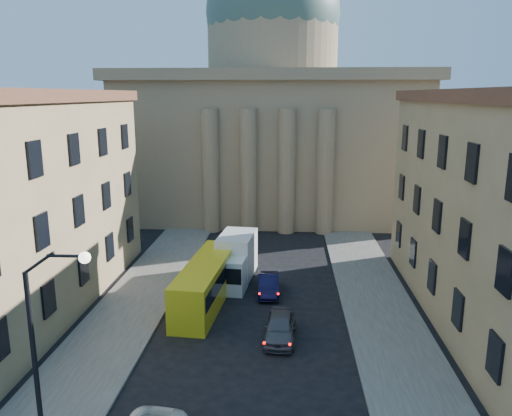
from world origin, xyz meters
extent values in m
cube|color=#53514C|center=(-8.50, 18.00, 0.07)|extent=(5.00, 60.00, 0.15)
cube|color=#53514C|center=(8.50, 18.00, 0.07)|extent=(5.00, 60.00, 0.15)
cube|color=#8A7255|center=(0.00, 56.00, 8.00)|extent=(34.00, 26.00, 16.00)
cube|color=#8A7255|center=(0.00, 56.00, 16.40)|extent=(35.50, 27.50, 1.20)
cylinder|color=#8A7255|center=(0.00, 56.00, 20.00)|extent=(16.00, 16.00, 8.00)
sphere|color=#445C4F|center=(0.00, 56.00, 24.00)|extent=(16.40, 16.40, 16.40)
cube|color=#8A7255|center=(-21.00, 54.00, 5.50)|extent=(13.00, 13.00, 11.00)
cone|color=#543424|center=(-21.00, 54.00, 13.00)|extent=(26.02, 26.02, 4.00)
cube|color=#8A7255|center=(21.00, 54.00, 5.50)|extent=(13.00, 13.00, 11.00)
cone|color=#543424|center=(21.00, 54.00, 13.00)|extent=(26.02, 26.02, 4.00)
cylinder|color=#8A7255|center=(-6.00, 42.80, 6.50)|extent=(1.80, 1.80, 13.00)
cylinder|color=#8A7255|center=(-2.00, 42.80, 6.50)|extent=(1.80, 1.80, 13.00)
cylinder|color=#8A7255|center=(2.00, 42.80, 6.50)|extent=(1.80, 1.80, 13.00)
cylinder|color=#8A7255|center=(6.00, 42.80, 6.50)|extent=(1.80, 1.80, 13.00)
cylinder|color=black|center=(-7.50, 8.00, 4.00)|extent=(0.20, 0.20, 8.00)
cylinder|color=black|center=(-6.95, 8.00, 8.35)|extent=(1.30, 0.12, 0.96)
cylinder|color=black|center=(-5.95, 8.00, 8.65)|extent=(1.30, 0.12, 0.12)
sphere|color=white|center=(-5.20, 8.00, 8.60)|extent=(0.44, 0.44, 0.44)
imported|color=#4C4C51|center=(1.77, 18.84, 0.77)|extent=(2.01, 4.58, 1.53)
imported|color=black|center=(0.80, 25.80, 0.70)|extent=(1.70, 4.34, 1.41)
cube|color=gold|center=(-3.50, 23.89, 1.50)|extent=(3.27, 10.79, 2.99)
cube|color=black|center=(-3.50, 23.89, 1.98)|extent=(3.28, 10.21, 1.06)
cylinder|color=black|center=(-4.78, 20.12, 0.48)|extent=(0.37, 0.99, 0.97)
cylinder|color=black|center=(-2.85, 19.96, 0.48)|extent=(0.37, 0.99, 0.97)
cylinder|color=black|center=(-4.15, 27.82, 0.48)|extent=(0.37, 0.99, 0.97)
cylinder|color=black|center=(-2.22, 27.66, 0.48)|extent=(0.37, 0.99, 0.97)
cube|color=silver|center=(-2.15, 26.15, 1.30)|extent=(2.74, 2.84, 2.60)
cube|color=black|center=(-2.28, 24.91, 1.62)|extent=(2.38, 0.37, 1.19)
cube|color=silver|center=(-1.85, 29.05, 1.89)|extent=(3.05, 4.79, 3.35)
cylinder|color=black|center=(-3.28, 25.83, 0.49)|extent=(0.40, 1.00, 0.97)
cylinder|color=black|center=(-1.12, 25.61, 0.49)|extent=(0.40, 1.00, 0.97)
cylinder|color=black|center=(-2.83, 30.13, 0.49)|extent=(0.40, 1.00, 0.97)
cylinder|color=black|center=(-0.68, 29.91, 0.49)|extent=(0.40, 1.00, 0.97)
camera|label=1|loc=(2.11, -8.77, 14.36)|focal=35.00mm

